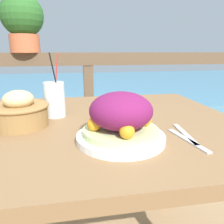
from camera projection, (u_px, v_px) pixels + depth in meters
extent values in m
cube|color=olive|center=(104.00, 125.00, 0.84)|extent=(1.02, 0.90, 0.04)
cube|color=olive|center=(17.00, 170.00, 1.24)|extent=(0.06, 0.06, 0.72)
cube|color=olive|center=(167.00, 157.00, 1.38)|extent=(0.06, 0.06, 0.72)
cube|color=brown|center=(88.00, 59.00, 1.58)|extent=(2.80, 0.08, 0.09)
cube|color=brown|center=(90.00, 124.00, 1.72)|extent=(0.07, 0.07, 0.91)
cube|color=teal|center=(80.00, 94.00, 4.16)|extent=(12.00, 4.00, 0.41)
cylinder|color=white|center=(121.00, 137.00, 0.64)|extent=(0.26, 0.26, 0.02)
cylinder|color=#C6DB8E|center=(121.00, 131.00, 0.64)|extent=(0.22, 0.22, 0.02)
ellipsoid|color=#72194C|center=(121.00, 111.00, 0.62)|extent=(0.18, 0.18, 0.11)
sphere|color=orange|center=(145.00, 119.00, 0.65)|extent=(0.04, 0.04, 0.04)
sphere|color=orange|center=(121.00, 114.00, 0.70)|extent=(0.04, 0.04, 0.04)
sphere|color=orange|center=(94.00, 124.00, 0.61)|extent=(0.04, 0.04, 0.04)
sphere|color=orange|center=(127.00, 131.00, 0.56)|extent=(0.04, 0.04, 0.04)
cylinder|color=silver|center=(55.00, 100.00, 0.87)|extent=(0.08, 0.08, 0.14)
cylinder|color=red|center=(56.00, 81.00, 0.85)|extent=(0.04, 0.04, 0.22)
cylinder|color=black|center=(56.00, 81.00, 0.84)|extent=(0.04, 0.04, 0.22)
cylinder|color=olive|center=(20.00, 116.00, 0.76)|extent=(0.19, 0.19, 0.08)
torus|color=olive|center=(19.00, 106.00, 0.75)|extent=(0.20, 0.20, 0.01)
ellipsoid|color=#DBB77A|center=(18.00, 99.00, 0.74)|extent=(0.10, 0.10, 0.06)
cylinder|color=#B75B38|center=(25.00, 44.00, 1.49)|extent=(0.20, 0.20, 0.12)
sphere|color=#285B23|center=(22.00, 15.00, 1.44)|extent=(0.28, 0.28, 0.28)
cube|color=silver|center=(188.00, 140.00, 0.64)|extent=(0.04, 0.18, 0.00)
cube|color=silver|center=(185.00, 134.00, 0.69)|extent=(0.04, 0.18, 0.00)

